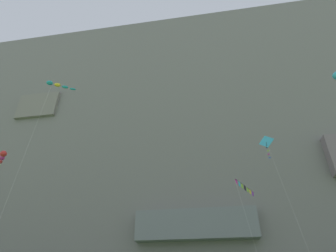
# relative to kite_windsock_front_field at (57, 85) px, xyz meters

# --- Properties ---
(cliff_face) EXTENTS (180.00, 25.90, 57.74)m
(cliff_face) POSITION_rel_kite_windsock_front_field_xyz_m (15.94, 28.44, 3.54)
(cliff_face) COLOR slate
(cliff_face) RESTS_ON ground
(kite_windsock_front_field) EXTENTS (3.45, 6.30, 25.79)m
(kite_windsock_front_field) POSITION_rel_kite_windsock_front_field_xyz_m (0.00, 0.00, 0.00)
(kite_windsock_front_field) COLOR teal
(kite_windsock_front_field) RESTS_ON ground
(kite_windsock_low_right) EXTENTS (4.07, 3.99, 17.23)m
(kite_windsock_low_right) POSITION_rel_kite_windsock_front_field_xyz_m (-6.43, 2.35, -8.67)
(kite_windsock_low_right) COLOR red
(kite_windsock_low_right) RESTS_ON ground
(kite_banner_low_center) EXTENTS (2.62, 5.27, 13.70)m
(kite_banner_low_center) POSITION_rel_kite_windsock_front_field_xyz_m (22.58, 8.72, -12.22)
(kite_banner_low_center) COLOR black
(kite_banner_low_center) RESTS_ON ground
(kite_diamond_mid_center) EXTENTS (1.83, 6.73, 20.07)m
(kite_diamond_mid_center) POSITION_rel_kite_windsock_front_field_xyz_m (25.97, 7.67, -6.74)
(kite_diamond_mid_center) COLOR #38B2D1
(kite_diamond_mid_center) RESTS_ON ground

